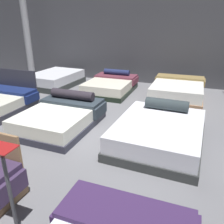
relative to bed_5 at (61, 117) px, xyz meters
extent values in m
cube|color=slate|center=(1.19, 0.06, -0.25)|extent=(18.00, 18.00, 0.02)
cube|color=#47474C|center=(1.19, 4.70, 1.51)|extent=(18.00, 0.06, 3.50)
cube|color=#3C2D4B|center=(0.77, -2.44, 0.05)|extent=(0.10, 0.61, 0.27)
cube|color=#3C2651|center=(2.33, -2.40, 0.18)|extent=(1.43, 0.59, 0.06)
cube|color=#3C2651|center=(1.61, -2.40, 0.06)|extent=(0.06, 0.58, 0.19)
cube|color=#2D2D38|center=(-2.19, 0.99, 0.26)|extent=(1.56, 0.05, 1.01)
cube|color=navy|center=(-2.19, 0.70, 0.23)|extent=(1.63, 0.55, 0.08)
cube|color=navy|center=(-1.35, 0.69, 0.08)|extent=(0.08, 0.54, 0.22)
cube|color=#2A2B39|center=(0.00, -0.07, -0.17)|extent=(1.51, 1.98, 0.15)
cube|color=white|center=(0.00, -0.07, 0.05)|extent=(1.45, 1.92, 0.28)
cube|color=#2B343D|center=(0.01, 0.55, 0.22)|extent=(1.48, 0.67, 0.07)
cube|color=#2B343D|center=(-0.75, 0.56, 0.05)|extent=(0.08, 0.66, 0.26)
cube|color=#2B343D|center=(0.76, 0.55, 0.05)|extent=(0.08, 0.66, 0.26)
cylinder|color=#2B262E|center=(0.01, 0.57, 0.37)|extent=(1.13, 0.23, 0.22)
cube|color=#303332|center=(2.28, -0.04, -0.16)|extent=(1.73, 2.16, 0.17)
cube|color=silver|center=(2.28, -0.04, 0.09)|extent=(1.67, 2.10, 0.32)
cylinder|color=#2D3639|center=(2.30, 0.66, 0.37)|extent=(0.93, 0.28, 0.25)
cube|color=#2D3231|center=(-2.18, 3.05, -0.14)|extent=(1.56, 2.13, 0.19)
cube|color=silver|center=(-2.18, 3.05, 0.11)|extent=(1.50, 2.07, 0.31)
cube|color=black|center=(0.09, 2.96, -0.17)|extent=(1.46, 2.01, 0.15)
cube|color=silver|center=(0.09, 2.96, 0.05)|extent=(1.40, 1.95, 0.27)
cube|color=brown|center=(0.08, 3.58, 0.21)|extent=(1.43, 0.72, 0.06)
cube|color=brown|center=(-0.64, 3.57, 0.08)|extent=(0.06, 0.71, 0.21)
cube|color=brown|center=(0.81, 3.58, 0.08)|extent=(0.06, 0.71, 0.21)
cylinder|color=navy|center=(0.08, 3.63, 0.33)|extent=(0.95, 0.20, 0.19)
cube|color=#976F50|center=(2.32, 2.94, -0.13)|extent=(1.55, 2.04, 0.21)
cube|color=white|center=(2.32, 2.94, 0.13)|extent=(1.49, 1.98, 0.32)
cube|color=olive|center=(2.31, 3.66, 0.32)|extent=(1.52, 0.54, 0.06)
cube|color=olive|center=(1.55, 3.66, 0.20)|extent=(0.07, 0.52, 0.18)
cube|color=olive|center=(3.08, 3.67, 0.20)|extent=(0.07, 0.52, 0.18)
cylinder|color=#3F3F44|center=(1.19, -2.78, 0.31)|extent=(0.04, 0.04, 1.10)
cube|color=#B21E1E|center=(1.19, -2.78, 0.96)|extent=(0.28, 0.20, 0.01)
cylinder|color=#99999E|center=(-3.91, 3.86, 1.51)|extent=(0.27, 0.27, 3.50)
camera|label=1|loc=(2.85, -4.19, 2.08)|focal=36.91mm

